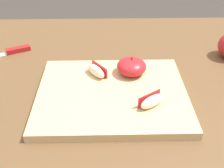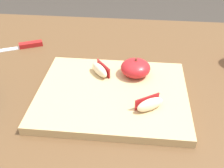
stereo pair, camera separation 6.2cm
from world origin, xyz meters
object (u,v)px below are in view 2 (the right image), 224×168
(cutting_board, at_px, (112,94))
(paring_knife, at_px, (26,45))
(apple_wedge_left, at_px, (100,70))
(apple_half_skin_up, at_px, (134,69))
(apple_wedge_back, at_px, (149,104))

(cutting_board, xyz_separation_m, paring_knife, (-0.29, 0.22, -0.00))
(paring_knife, bearing_deg, apple_wedge_left, -31.74)
(apple_wedge_left, xyz_separation_m, paring_knife, (-0.25, 0.16, -0.03))
(apple_wedge_left, distance_m, paring_knife, 0.30)
(apple_half_skin_up, xyz_separation_m, apple_wedge_left, (-0.09, -0.00, -0.01))
(paring_knife, bearing_deg, apple_half_skin_up, -24.16)
(apple_half_skin_up, bearing_deg, apple_wedge_back, -73.66)
(apple_wedge_left, height_order, apple_wedge_back, same)
(cutting_board, bearing_deg, apple_wedge_back, -33.12)
(apple_half_skin_up, relative_size, apple_wedge_back, 1.16)
(apple_half_skin_up, bearing_deg, apple_wedge_left, -177.11)
(apple_wedge_left, bearing_deg, apple_wedge_back, -44.62)
(apple_half_skin_up, height_order, apple_wedge_left, apple_half_skin_up)
(apple_wedge_back, bearing_deg, apple_half_skin_up, 106.34)
(cutting_board, height_order, apple_half_skin_up, apple_half_skin_up)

